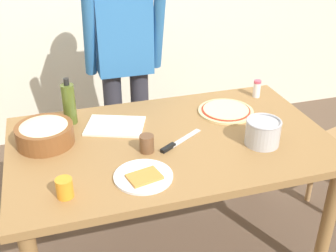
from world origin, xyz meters
TOP-DOWN VIEW (x-y plane):
  - ground at (0.00, 0.00)m, footprint 8.00×8.00m
  - dining_table at (0.00, 0.00)m, footprint 1.60×0.96m
  - person_cook at (-0.07, 0.76)m, footprint 0.49×0.25m
  - pizza_raw_on_board at (0.39, 0.20)m, footprint 0.31×0.31m
  - plate_with_slice at (-0.21, -0.28)m, footprint 0.26×0.26m
  - popcorn_bowl at (-0.60, 0.14)m, footprint 0.28×0.28m
  - olive_oil_bottle at (-0.46, 0.33)m, footprint 0.07×0.07m
  - steel_pot at (0.42, -0.17)m, footprint 0.17×0.17m
  - cup_orange at (-0.55, -0.31)m, footprint 0.07×0.07m
  - cup_small_brown at (-0.14, -0.07)m, footprint 0.07×0.07m
  - salt_shaker at (0.65, 0.34)m, footprint 0.04×0.04m
  - cutting_board_white at (-0.24, 0.21)m, footprint 0.36×0.31m
  - chef_knife at (0.01, -0.05)m, footprint 0.26×0.18m

SIDE VIEW (x-z plane):
  - ground at x=0.00m, z-range 0.00..0.00m
  - dining_table at x=0.00m, z-range 0.29..1.05m
  - cutting_board_white at x=-0.24m, z-range 0.76..0.77m
  - chef_knife at x=0.01m, z-range 0.76..0.78m
  - plate_with_slice at x=-0.21m, z-range 0.76..0.78m
  - pizza_raw_on_board at x=0.39m, z-range 0.76..0.78m
  - cup_orange at x=-0.55m, z-range 0.76..0.84m
  - cup_small_brown at x=-0.14m, z-range 0.76..0.84m
  - salt_shaker at x=0.65m, z-range 0.76..0.87m
  - popcorn_bowl at x=-0.60m, z-range 0.76..0.88m
  - steel_pot at x=0.42m, z-range 0.76..0.89m
  - olive_oil_bottle at x=-0.46m, z-range 0.75..1.00m
  - person_cook at x=-0.07m, z-range 0.13..1.75m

